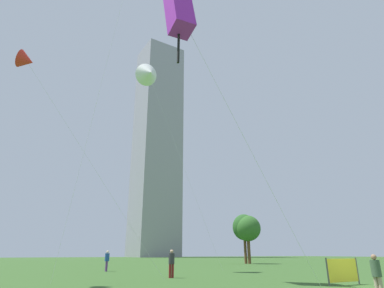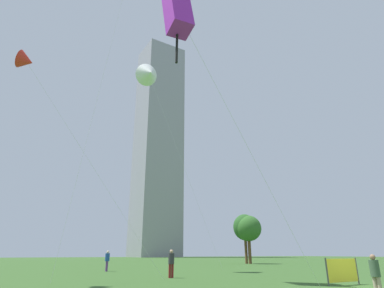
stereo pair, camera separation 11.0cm
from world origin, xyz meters
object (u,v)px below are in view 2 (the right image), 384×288
object	(u,v)px
kite_flying_0	(178,12)
kite_flying_4	(149,74)
person_standing_5	(171,261)
event_banner	(342,270)
person_standing_1	(375,273)
park_tree_0	(248,229)
distant_highrise_0	(158,144)
kite_flying_6	(26,61)
park_tree_2	(245,227)
person_standing_4	(107,259)

from	to	relation	value
kite_flying_0	kite_flying_4	distance (m)	22.34
person_standing_5	event_banner	distance (m)	10.75
person_standing_1	park_tree_0	size ratio (longest dim) A/B	0.20
person_standing_5	distant_highrise_0	distance (m)	134.86
person_standing_5	kite_flying_0	world-z (taller)	kite_flying_0
kite_flying_0	kite_flying_6	bearing A→B (deg)	117.40
person_standing_5	park_tree_2	xyz separation A→B (m)	(23.28, 22.95, 4.60)
event_banner	kite_flying_6	bearing A→B (deg)	153.04
person_standing_5	park_tree_0	distance (m)	32.80
kite_flying_4	park_tree_2	size ratio (longest dim) A/B	2.80
person_standing_5	park_tree_2	distance (m)	33.01
event_banner	distant_highrise_0	bearing A→B (deg)	73.59
person_standing_4	kite_flying_4	size ratio (longest dim) A/B	0.08
person_standing_5	distant_highrise_0	xyz separation A→B (m)	(43.09, 117.02, 51.33)
distant_highrise_0	kite_flying_4	bearing A→B (deg)	-115.69
person_standing_4	event_banner	bearing A→B (deg)	20.81
kite_flying_0	kite_flying_4	size ratio (longest dim) A/B	0.56
kite_flying_4	distant_highrise_0	world-z (taller)	distant_highrise_0
person_standing_1	person_standing_5	xyz separation A→B (m)	(-2.63, 13.08, 0.16)
kite_flying_4	park_tree_0	bearing A→B (deg)	31.80
event_banner	park_tree_0	bearing A→B (deg)	60.69
person_standing_4	kite_flying_0	distance (m)	24.28
person_standing_5	park_tree_0	xyz separation A→B (m)	(23.57, 22.38, 4.40)
kite_flying_6	park_tree_2	world-z (taller)	kite_flying_6
person_standing_4	event_banner	xyz separation A→B (m)	(8.00, -19.23, -0.33)
kite_flying_4	distant_highrise_0	size ratio (longest dim) A/B	0.21
kite_flying_4	kite_flying_6	world-z (taller)	kite_flying_4
park_tree_0	park_tree_2	distance (m)	0.67
person_standing_1	kite_flying_6	world-z (taller)	kite_flying_6
park_tree_0	kite_flying_4	bearing A→B (deg)	-148.20
person_standing_5	kite_flying_4	distance (m)	20.86
kite_flying_4	park_tree_2	bearing A→B (deg)	33.12
kite_flying_4	distant_highrise_0	bearing A→B (deg)	68.60
person_standing_1	park_tree_0	bearing A→B (deg)	141.15
park_tree_2	kite_flying_6	bearing A→B (deg)	-145.73
park_tree_0	distant_highrise_0	size ratio (longest dim) A/B	0.07
park_tree_2	kite_flying_0	bearing A→B (deg)	-129.34
park_tree_0	park_tree_2	size ratio (longest dim) A/B	0.97
person_standing_5	event_banner	bearing A→B (deg)	-41.89
person_standing_5	park_tree_2	size ratio (longest dim) A/B	0.23
kite_flying_0	park_tree_0	xyz separation A→B (m)	(28.61, 33.99, -5.59)
park_tree_0	distant_highrise_0	distance (m)	107.43
person_standing_1	event_banner	world-z (taller)	person_standing_1
kite_flying_6	park_tree_2	bearing A→B (deg)	34.27
person_standing_4	kite_flying_0	xyz separation A→B (m)	(-3.04, -21.92, 9.99)
kite_flying_6	event_banner	xyz separation A→B (m)	(16.88, -8.58, -12.87)
person_standing_4	person_standing_5	distance (m)	10.51
person_standing_5	park_tree_2	bearing A→B (deg)	58.78
kite_flying_4	event_banner	bearing A→B (deg)	-71.52
kite_flying_0	kite_flying_6	world-z (taller)	kite_flying_6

